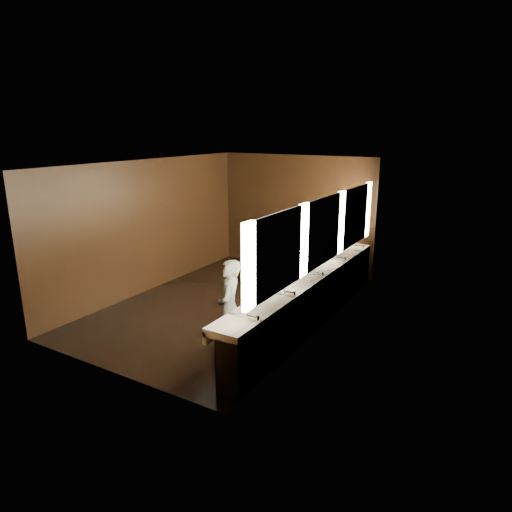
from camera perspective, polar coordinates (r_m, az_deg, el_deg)
The scene contains 10 objects.
floor at distance 9.18m, azimuth -3.54°, elevation -6.17°, with size 6.00×6.00×0.00m, color black.
ceiling at distance 8.54m, azimuth -3.86°, elevation 11.54°, with size 4.00×6.00×0.02m, color #2D2D2B.
wall_back at distance 11.30m, azimuth 4.96°, elevation 5.39°, with size 4.00×0.02×2.80m, color black.
wall_front at distance 6.60m, azimuth -18.56°, elevation -2.95°, with size 4.00×0.02×2.80m, color black.
wall_left at distance 10.00m, azimuth -13.21°, elevation 3.66°, with size 0.02×6.00×2.80m, color black.
wall_right at distance 7.83m, azimuth 8.48°, elevation 0.61°, with size 0.02×6.00×2.80m, color black.
sink_counter at distance 8.19m, azimuth 6.88°, elevation -5.32°, with size 0.55×5.40×1.01m.
mirror_band at distance 7.76m, azimuth 8.45°, elevation 3.12°, with size 0.06×5.03×1.15m.
person at distance 7.05m, azimuth -3.33°, elevation -6.47°, with size 0.55×0.36×1.52m, color #86A6C8.
trash_bin at distance 8.14m, azimuth 4.69°, elevation -7.01°, with size 0.36×0.36×0.56m, color black.
Camera 1 is at (4.83, -7.01, 3.43)m, focal length 32.00 mm.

